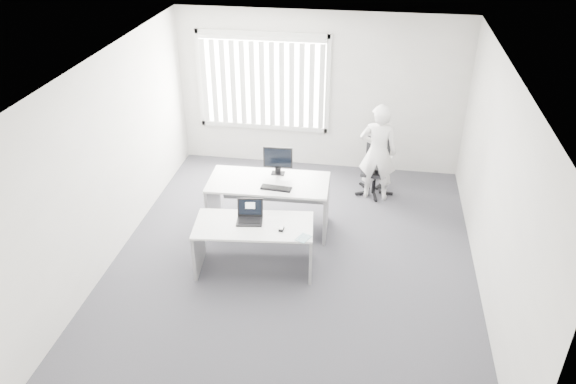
% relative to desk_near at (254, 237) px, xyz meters
% --- Properties ---
extents(ground, '(6.00, 6.00, 0.00)m').
position_rel_desk_near_xyz_m(ground, '(0.49, 0.25, -0.51)').
color(ground, '#4B4A51').
rests_on(ground, ground).
extents(wall_back, '(5.00, 0.02, 2.80)m').
position_rel_desk_near_xyz_m(wall_back, '(0.49, 3.25, 0.89)').
color(wall_back, beige).
rests_on(wall_back, ground).
extents(wall_front, '(5.00, 0.02, 2.80)m').
position_rel_desk_near_xyz_m(wall_front, '(0.49, -2.75, 0.89)').
color(wall_front, beige).
rests_on(wall_front, ground).
extents(wall_left, '(0.02, 6.00, 2.80)m').
position_rel_desk_near_xyz_m(wall_left, '(-2.01, 0.25, 0.89)').
color(wall_left, beige).
rests_on(wall_left, ground).
extents(wall_right, '(0.02, 6.00, 2.80)m').
position_rel_desk_near_xyz_m(wall_right, '(2.99, 0.25, 0.89)').
color(wall_right, beige).
rests_on(wall_right, ground).
extents(ceiling, '(5.00, 6.00, 0.02)m').
position_rel_desk_near_xyz_m(ceiling, '(0.49, 0.25, 2.29)').
color(ceiling, white).
rests_on(ceiling, wall_back).
extents(window, '(2.32, 0.06, 1.76)m').
position_rel_desk_near_xyz_m(window, '(-0.51, 3.21, 1.04)').
color(window, silver).
rests_on(window, wall_back).
extents(blinds, '(2.20, 0.10, 1.50)m').
position_rel_desk_near_xyz_m(blinds, '(-0.51, 3.15, 1.01)').
color(blinds, silver).
rests_on(blinds, wall_back).
extents(desk_near, '(1.63, 0.90, 0.71)m').
position_rel_desk_near_xyz_m(desk_near, '(0.00, 0.00, 0.00)').
color(desk_near, white).
rests_on(desk_near, ground).
extents(desk_far, '(1.79, 0.88, 0.81)m').
position_rel_desk_near_xyz_m(desk_far, '(0.00, 1.03, 0.07)').
color(desk_far, white).
rests_on(desk_far, ground).
extents(office_chair, '(0.61, 0.61, 0.94)m').
position_rel_desk_near_xyz_m(office_chair, '(1.55, 2.38, -0.22)').
color(office_chair, black).
rests_on(office_chair, ground).
extents(person, '(0.63, 0.43, 1.65)m').
position_rel_desk_near_xyz_m(person, '(1.57, 2.21, 0.31)').
color(person, silver).
rests_on(person, ground).
extents(laptop, '(0.38, 0.35, 0.27)m').
position_rel_desk_near_xyz_m(laptop, '(-0.07, 0.05, 0.33)').
color(laptop, black).
rests_on(laptop, desk_near).
extents(paper_sheet, '(0.34, 0.30, 0.00)m').
position_rel_desk_near_xyz_m(paper_sheet, '(0.34, -0.01, 0.20)').
color(paper_sheet, white).
rests_on(paper_sheet, desk_near).
extents(mouse, '(0.06, 0.10, 0.04)m').
position_rel_desk_near_xyz_m(mouse, '(0.38, -0.07, 0.22)').
color(mouse, '#B8B8BA').
rests_on(mouse, paper_sheet).
extents(booklet, '(0.21, 0.24, 0.01)m').
position_rel_desk_near_xyz_m(booklet, '(0.69, -0.21, 0.20)').
color(booklet, white).
rests_on(booklet, desk_near).
extents(keyboard, '(0.45, 0.18, 0.02)m').
position_rel_desk_near_xyz_m(keyboard, '(0.15, 0.82, 0.30)').
color(keyboard, black).
rests_on(keyboard, desk_far).
extents(monitor, '(0.44, 0.14, 0.44)m').
position_rel_desk_near_xyz_m(monitor, '(0.10, 1.28, 0.51)').
color(monitor, black).
rests_on(monitor, desk_far).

